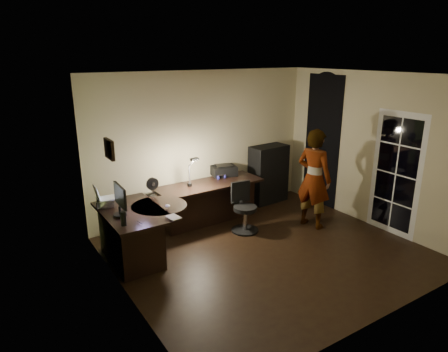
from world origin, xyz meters
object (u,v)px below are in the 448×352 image
person (314,179)px  cabinet (268,174)px  monitor (119,204)px  desk_left (134,235)px  desk_right (210,203)px  office_chair (245,208)px

person → cabinet: bearing=-19.7°
monitor → person: 3.36m
monitor → person: bearing=-5.3°
desk_left → desk_right: (1.67, 0.62, -0.02)m
desk_left → desk_right: size_ratio=0.69×
desk_right → monitor: size_ratio=4.14×
desk_right → cabinet: cabinet is taller
desk_left → office_chair: size_ratio=1.59×
cabinet → person: person is taller
cabinet → office_chair: 1.59m
person → desk_left: bearing=65.6°
desk_left → office_chair: office_chair is taller
desk_right → desk_left: bearing=-160.7°
office_chair → desk_right: bearing=122.8°
desk_right → monitor: monitor is taller
desk_right → office_chair: office_chair is taller
desk_left → cabinet: bearing=14.9°
person → office_chair: bearing=53.6°
cabinet → desk_left: bearing=-168.7°
desk_right → cabinet: size_ratio=1.67×
desk_left → person: 3.20m
monitor → person: person is taller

